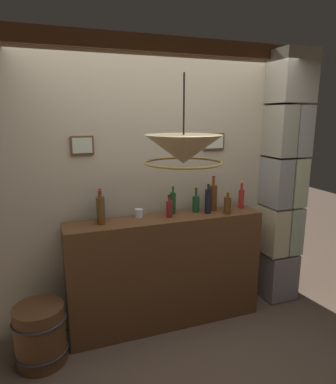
{
  "coord_description": "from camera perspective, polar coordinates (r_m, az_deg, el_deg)",
  "views": [
    {
      "loc": [
        -1.01,
        -1.96,
        1.99
      ],
      "look_at": [
        0.0,
        0.8,
        1.32
      ],
      "focal_mm": 31.73,
      "sensor_mm": 36.0,
      "label": 1
    }
  ],
  "objects": [
    {
      "name": "stone_pillar",
      "position": [
        3.77,
        18.59,
        2.08
      ],
      "size": [
        0.38,
        0.4,
        2.6
      ],
      "color": "gray",
      "rests_on": "ground"
    },
    {
      "name": "panelled_rear_partition",
      "position": [
        3.27,
        -1.81,
        2.66
      ],
      "size": [
        3.17,
        0.15,
        2.68
      ],
      "color": "#BCAD8E",
      "rests_on": "ground"
    },
    {
      "name": "wooden_barrel",
      "position": [
        3.17,
        -20.65,
        -21.47
      ],
      "size": [
        0.43,
        0.43,
        0.5
      ],
      "color": "brown",
      "rests_on": "ground"
    },
    {
      "name": "liquor_bottle_vodka",
      "position": [
        2.96,
        -11.29,
        -2.99
      ],
      "size": [
        0.07,
        0.07,
        0.3
      ],
      "color": "brown",
      "rests_on": "bar_shelf_unit"
    },
    {
      "name": "ground_plane",
      "position": [
        2.97,
        6.06,
        -29.36
      ],
      "size": [
        12.0,
        12.0,
        0.0
      ],
      "primitive_type": "plane",
      "color": "brown"
    },
    {
      "name": "liquor_bottle_brandy",
      "position": [
        3.11,
        0.21,
        -2.74
      ],
      "size": [
        0.06,
        0.06,
        0.21
      ],
      "color": "maroon",
      "rests_on": "bar_shelf_unit"
    },
    {
      "name": "pendant_lamp",
      "position": [
        2.3,
        2.61,
        7.03
      ],
      "size": [
        0.53,
        0.53,
        0.59
      ],
      "color": "beige"
    },
    {
      "name": "liquor_bottle_rye",
      "position": [
        3.26,
        9.96,
        -2.16
      ],
      "size": [
        0.07,
        0.07,
        0.22
      ],
      "color": "#5A3513",
      "rests_on": "bar_shelf_unit"
    },
    {
      "name": "liquor_bottle_vermouth",
      "position": [
        3.24,
        6.72,
        -1.5
      ],
      "size": [
        0.06,
        0.06,
        0.3
      ],
      "color": "black",
      "rests_on": "bar_shelf_unit"
    },
    {
      "name": "liquor_bottle_bourbon",
      "position": [
        3.29,
        4.71,
        -1.88
      ],
      "size": [
        0.07,
        0.07,
        0.25
      ],
      "color": "#174C24",
      "rests_on": "bar_shelf_unit"
    },
    {
      "name": "bar_shelf_unit",
      "position": [
        3.32,
        -0.3,
        -13.19
      ],
      "size": [
        1.84,
        0.35,
        1.07
      ],
      "primitive_type": "cube",
      "color": "brown",
      "rests_on": "ground"
    },
    {
      "name": "liquor_bottle_gin",
      "position": [
        3.21,
        0.83,
        -1.78
      ],
      "size": [
        0.05,
        0.05,
        0.28
      ],
      "color": "#174F20",
      "rests_on": "bar_shelf_unit"
    },
    {
      "name": "liquor_bottle_whiskey",
      "position": [
        3.49,
        12.21,
        -0.97
      ],
      "size": [
        0.06,
        0.06,
        0.27
      ],
      "color": "#A52121",
      "rests_on": "bar_shelf_unit"
    },
    {
      "name": "liquor_bottle_rum",
      "position": [
        3.35,
        7.58,
        -0.86
      ],
      "size": [
        0.08,
        0.08,
        0.35
      ],
      "color": "brown",
      "rests_on": "bar_shelf_unit"
    },
    {
      "name": "glass_tumbler_rocks",
      "position": [
        3.13,
        -4.94,
        -3.55
      ],
      "size": [
        0.08,
        0.08,
        0.08
      ],
      "color": "silver",
      "rests_on": "bar_shelf_unit"
    },
    {
      "name": "glass_tumbler_highball",
      "position": [
        3.39,
        10.0,
        -2.17
      ],
      "size": [
        0.07,
        0.07,
        0.1
      ],
      "color": "silver",
      "rests_on": "bar_shelf_unit"
    },
    {
      "name": "liquor_bottle_amaro",
      "position": [
        3.06,
        -11.24,
        -2.67
      ],
      "size": [
        0.07,
        0.07,
        0.29
      ],
      "color": "navy",
      "rests_on": "bar_shelf_unit"
    }
  ]
}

